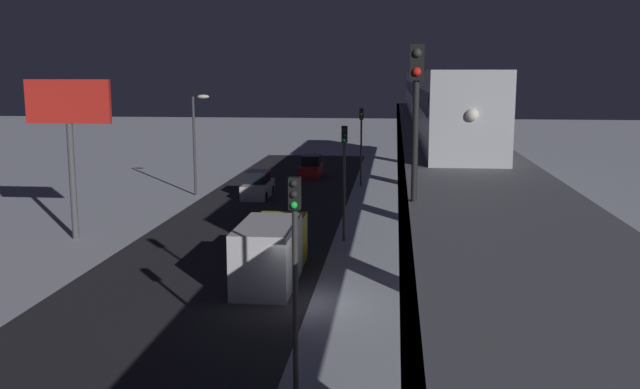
{
  "coord_description": "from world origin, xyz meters",
  "views": [
    {
      "loc": [
        -3.65,
        27.32,
        9.23
      ],
      "look_at": [
        0.45,
        -11.41,
        2.55
      ],
      "focal_mm": 39.83,
      "sensor_mm": 36.0,
      "label": 1
    }
  ],
  "objects_px": {
    "box_truck": "(271,251)",
    "commercial_billboard": "(69,117)",
    "sedan_white": "(258,186)",
    "subway_train": "(432,94)",
    "rail_signal": "(416,96)",
    "traffic_light_near": "(295,255)",
    "traffic_light_far": "(361,136)",
    "sedan_red": "(311,168)",
    "traffic_light_mid": "(344,166)"
  },
  "relations": [
    {
      "from": "box_truck",
      "to": "traffic_light_mid",
      "type": "xyz_separation_m",
      "value": [
        -2.7,
        -7.92,
        2.85
      ]
    },
    {
      "from": "rail_signal",
      "to": "sedan_red",
      "type": "bearing_deg",
      "value": -79.87
    },
    {
      "from": "sedan_white",
      "to": "box_truck",
      "type": "distance_m",
      "value": 22.03
    },
    {
      "from": "sedan_white",
      "to": "sedan_red",
      "type": "relative_size",
      "value": 1.12
    },
    {
      "from": "subway_train",
      "to": "sedan_white",
      "type": "distance_m",
      "value": 14.63
    },
    {
      "from": "rail_signal",
      "to": "box_truck",
      "type": "distance_m",
      "value": 15.55
    },
    {
      "from": "box_truck",
      "to": "traffic_light_far",
      "type": "distance_m",
      "value": 27.56
    },
    {
      "from": "box_truck",
      "to": "commercial_billboard",
      "type": "height_order",
      "value": "commercial_billboard"
    },
    {
      "from": "box_truck",
      "to": "traffic_light_far",
      "type": "xyz_separation_m",
      "value": [
        -2.7,
        -27.28,
        2.85
      ]
    },
    {
      "from": "box_truck",
      "to": "sedan_red",
      "type": "bearing_deg",
      "value": -86.44
    },
    {
      "from": "traffic_light_near",
      "to": "traffic_light_far",
      "type": "relative_size",
      "value": 1.0
    },
    {
      "from": "traffic_light_far",
      "to": "commercial_billboard",
      "type": "relative_size",
      "value": 0.72
    },
    {
      "from": "rail_signal",
      "to": "traffic_light_far",
      "type": "xyz_separation_m",
      "value": [
        3.25,
        -39.63,
        -4.48
      ]
    },
    {
      "from": "sedan_white",
      "to": "traffic_light_mid",
      "type": "height_order",
      "value": "traffic_light_mid"
    },
    {
      "from": "rail_signal",
      "to": "commercial_billboard",
      "type": "relative_size",
      "value": 0.45
    },
    {
      "from": "rail_signal",
      "to": "sedan_white",
      "type": "bearing_deg",
      "value": -72.38
    },
    {
      "from": "commercial_billboard",
      "to": "rail_signal",
      "type": "bearing_deg",
      "value": 133.76
    },
    {
      "from": "commercial_billboard",
      "to": "traffic_light_mid",
      "type": "bearing_deg",
      "value": -175.8
    },
    {
      "from": "box_truck",
      "to": "commercial_billboard",
      "type": "distance_m",
      "value": 15.17
    },
    {
      "from": "subway_train",
      "to": "traffic_light_far",
      "type": "xyz_separation_m",
      "value": [
        5.37,
        -5.26,
        -3.53
      ]
    },
    {
      "from": "box_truck",
      "to": "subway_train",
      "type": "bearing_deg",
      "value": -110.13
    },
    {
      "from": "sedan_white",
      "to": "traffic_light_far",
      "type": "xyz_separation_m",
      "value": [
        -7.5,
        -5.78,
        3.41
      ]
    },
    {
      "from": "subway_train",
      "to": "rail_signal",
      "type": "distance_m",
      "value": 34.45
    },
    {
      "from": "traffic_light_near",
      "to": "commercial_billboard",
      "type": "relative_size",
      "value": 0.72
    },
    {
      "from": "traffic_light_mid",
      "to": "traffic_light_near",
      "type": "bearing_deg",
      "value": 90.0
    },
    {
      "from": "traffic_light_near",
      "to": "rail_signal",
      "type": "bearing_deg",
      "value": 164.3
    },
    {
      "from": "sedan_white",
      "to": "subway_train",
      "type": "bearing_deg",
      "value": -177.65
    },
    {
      "from": "traffic_light_mid",
      "to": "subway_train",
      "type": "bearing_deg",
      "value": -110.84
    },
    {
      "from": "rail_signal",
      "to": "traffic_light_far",
      "type": "relative_size",
      "value": 0.62
    },
    {
      "from": "rail_signal",
      "to": "traffic_light_near",
      "type": "height_order",
      "value": "rail_signal"
    },
    {
      "from": "rail_signal",
      "to": "commercial_billboard",
      "type": "distance_m",
      "value": 26.6
    },
    {
      "from": "subway_train",
      "to": "traffic_light_far",
      "type": "relative_size",
      "value": 8.67
    },
    {
      "from": "sedan_red",
      "to": "box_truck",
      "type": "xyz_separation_m",
      "value": [
        -2.0,
        32.14,
        0.55
      ]
    },
    {
      "from": "rail_signal",
      "to": "traffic_light_near",
      "type": "xyz_separation_m",
      "value": [
        3.25,
        -0.91,
        -4.48
      ]
    },
    {
      "from": "commercial_billboard",
      "to": "sedan_white",
      "type": "bearing_deg",
      "value": -117.38
    },
    {
      "from": "box_truck",
      "to": "traffic_light_near",
      "type": "bearing_deg",
      "value": 103.28
    },
    {
      "from": "sedan_red",
      "to": "traffic_light_near",
      "type": "height_order",
      "value": "traffic_light_near"
    },
    {
      "from": "traffic_light_mid",
      "to": "commercial_billboard",
      "type": "bearing_deg",
      "value": 4.2
    },
    {
      "from": "sedan_red",
      "to": "traffic_light_near",
      "type": "bearing_deg",
      "value": -83.85
    },
    {
      "from": "subway_train",
      "to": "rail_signal",
      "type": "xyz_separation_m",
      "value": [
        2.12,
        34.37,
        0.95
      ]
    },
    {
      "from": "subway_train",
      "to": "traffic_light_near",
      "type": "height_order",
      "value": "subway_train"
    },
    {
      "from": "rail_signal",
      "to": "box_truck",
      "type": "relative_size",
      "value": 0.54
    },
    {
      "from": "box_truck",
      "to": "traffic_light_mid",
      "type": "height_order",
      "value": "traffic_light_mid"
    },
    {
      "from": "rail_signal",
      "to": "traffic_light_mid",
      "type": "bearing_deg",
      "value": -80.9
    },
    {
      "from": "rail_signal",
      "to": "traffic_light_mid",
      "type": "height_order",
      "value": "rail_signal"
    },
    {
      "from": "traffic_light_mid",
      "to": "commercial_billboard",
      "type": "height_order",
      "value": "commercial_billboard"
    },
    {
      "from": "sedan_red",
      "to": "commercial_billboard",
      "type": "relative_size",
      "value": 0.48
    },
    {
      "from": "traffic_light_near",
      "to": "traffic_light_mid",
      "type": "relative_size",
      "value": 1.0
    },
    {
      "from": "traffic_light_near",
      "to": "traffic_light_far",
      "type": "xyz_separation_m",
      "value": [
        0.0,
        -38.72,
        0.0
      ]
    },
    {
      "from": "sedan_white",
      "to": "rail_signal",
      "type": "bearing_deg",
      "value": 107.62
    }
  ]
}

